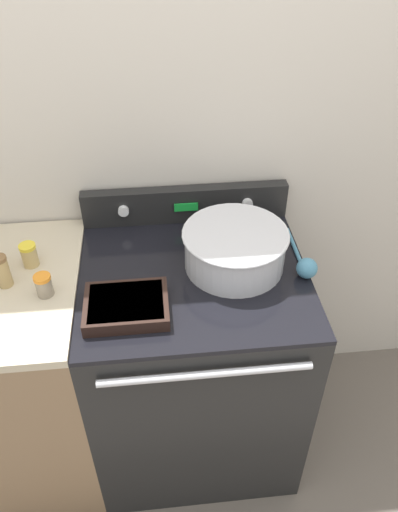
{
  "coord_description": "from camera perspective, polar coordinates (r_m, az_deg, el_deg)",
  "views": [
    {
      "loc": [
        -0.12,
        -0.93,
        2.08
      ],
      "look_at": [
        0.02,
        0.37,
        1.01
      ],
      "focal_mm": 35.0,
      "sensor_mm": 36.0,
      "label": 1
    }
  ],
  "objects": [
    {
      "name": "mixing_bowl",
      "position": [
        1.69,
        4.12,
        1.05
      ],
      "size": [
        0.36,
        0.36,
        0.14
      ],
      "color": "silver",
      "rests_on": "stove_range"
    },
    {
      "name": "spice_jar_yellow_cap",
      "position": [
        1.79,
        -18.83,
        0.12
      ],
      "size": [
        0.06,
        0.06,
        0.09
      ],
      "color": "tan",
      "rests_on": "side_counter"
    },
    {
      "name": "side_counter",
      "position": [
        2.12,
        -20.46,
        -12.78
      ],
      "size": [
        0.64,
        0.7,
        0.96
      ],
      "color": "#896B4C",
      "rests_on": "ground_plane"
    },
    {
      "name": "ladle",
      "position": [
        1.72,
        12.07,
        -1.11
      ],
      "size": [
        0.07,
        0.3,
        0.07
      ],
      "color": "teal",
      "rests_on": "stove_range"
    },
    {
      "name": "stove_range",
      "position": [
        2.05,
        -0.52,
        -12.05
      ],
      "size": [
        0.78,
        0.73,
        0.95
      ],
      "color": "black",
      "rests_on": "ground_plane"
    },
    {
      "name": "control_panel",
      "position": [
        1.92,
        -1.56,
        5.95
      ],
      "size": [
        0.78,
        0.07,
        0.14
      ],
      "color": "black",
      "rests_on": "stove_range"
    },
    {
      "name": "kitchen_wall",
      "position": [
        1.86,
        -1.85,
        12.85
      ],
      "size": [
        8.0,
        0.05,
        2.5
      ],
      "color": "beige",
      "rests_on": "ground_plane"
    },
    {
      "name": "ground_plane",
      "position": [
        2.28,
        0.52,
        -26.49
      ],
      "size": [
        12.0,
        12.0,
        0.0
      ],
      "primitive_type": "plane",
      "color": "#6B6056"
    },
    {
      "name": "casserole_dish",
      "position": [
        1.57,
        -8.3,
        -5.6
      ],
      "size": [
        0.26,
        0.2,
        0.05
      ],
      "color": "black",
      "rests_on": "stove_range"
    },
    {
      "name": "spice_jar_brown_cap",
      "position": [
        1.72,
        -21.58,
        -1.62
      ],
      "size": [
        0.05,
        0.05,
        0.11
      ],
      "color": "tan",
      "rests_on": "side_counter"
    },
    {
      "name": "spice_jar_orange_cap",
      "position": [
        1.66,
        -17.31,
        -3.2
      ],
      "size": [
        0.05,
        0.05,
        0.08
      ],
      "color": "gray",
      "rests_on": "side_counter"
    }
  ]
}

